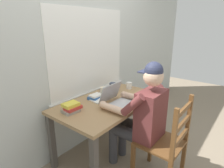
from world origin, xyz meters
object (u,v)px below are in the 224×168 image
desk (109,108)px  laptop (117,99)px  computer_mouse (132,97)px  coffee_mug_spare (103,90)px  coffee_mug_dark (113,86)px  wooden_chair (165,143)px  coffee_mug_white (129,85)px  book_stack_main (71,108)px  seated_person (141,114)px  book_stack_side (96,96)px

desk → laptop: laptop is taller
computer_mouse → coffee_mug_spare: bearing=102.3°
laptop → coffee_mug_dark: size_ratio=2.64×
wooden_chair → coffee_mug_white: bearing=55.6°
book_stack_main → seated_person: bearing=-51.7°
desk → book_stack_side: bearing=101.0°
coffee_mug_spare → book_stack_side: 0.19m
book_stack_main → book_stack_side: 0.43m
book_stack_side → coffee_mug_dark: bearing=4.4°
desk → coffee_mug_spare: size_ratio=10.93×
seated_person → coffee_mug_spare: seated_person is taller
book_stack_main → book_stack_side: size_ratio=0.92×
computer_mouse → coffee_mug_dark: size_ratio=0.80×
book_stack_main → computer_mouse: bearing=-22.6°
laptop → book_stack_main: size_ratio=1.73×
coffee_mug_white → coffee_mug_spare: coffee_mug_white is taller
laptop → coffee_mug_white: 0.56m
coffee_mug_dark → coffee_mug_spare: size_ratio=1.06×
coffee_mug_white → book_stack_side: coffee_mug_white is taller
wooden_chair → coffee_mug_white: 1.00m
wooden_chair → book_stack_main: size_ratio=4.89×
coffee_mug_spare → book_stack_main: (-0.61, -0.10, 0.00)m
coffee_mug_white → book_stack_main: bearing=177.1°
coffee_mug_spare → computer_mouse: bearing=-77.7°
coffee_mug_dark → coffee_mug_spare: bearing=177.1°
desk → book_stack_side: size_ratio=6.22×
coffee_mug_white → coffee_mug_dark: 0.24m
desk → book_stack_main: size_ratio=6.76×
coffee_mug_white → coffee_mug_spare: 0.41m
laptop → computer_mouse: (0.24, -0.05, -0.04)m
coffee_mug_dark → book_stack_side: 0.37m
coffee_mug_dark → seated_person: bearing=-118.3°
laptop → coffee_mug_dark: 0.47m
laptop → desk: bearing=86.4°
seated_person → laptop: size_ratio=3.76×
coffee_mug_spare → laptop: bearing=-114.7°
book_stack_main → book_stack_side: (0.43, 0.06, -0.02)m
coffee_mug_white → book_stack_main: size_ratio=0.60×
laptop → coffee_mug_spare: (0.16, 0.34, -0.01)m
coffee_mug_dark → coffee_mug_spare: coffee_mug_dark is taller
desk → seated_person: bearing=-92.2°
coffee_mug_white → coffee_mug_dark: (-0.19, 0.14, 0.01)m
desk → computer_mouse: bearing=-36.5°
wooden_chair → computer_mouse: bearing=65.8°
seated_person → coffee_mug_dark: 0.74m
seated_person → laptop: seated_person is taller
book_stack_main → book_stack_side: bearing=8.4°
computer_mouse → coffee_mug_spare: (-0.08, 0.39, 0.03)m
computer_mouse → desk: bearing=143.5°
book_stack_main → book_stack_side: book_stack_main is taller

